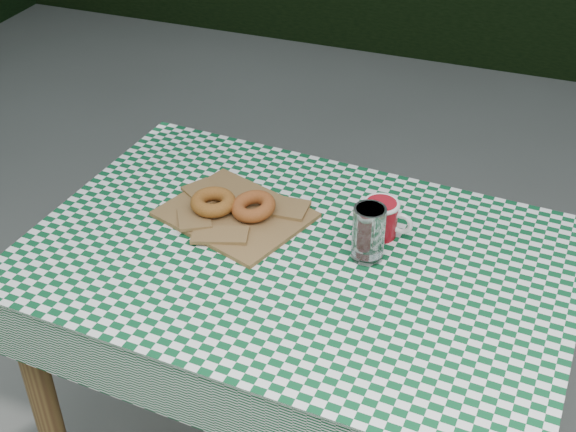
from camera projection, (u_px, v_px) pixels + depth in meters
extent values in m
cube|color=brown|center=(296.00, 381.00, 1.79)|extent=(1.14, 0.80, 0.75)
cube|color=#0B4623|center=(297.00, 254.00, 1.57)|extent=(1.16, 0.82, 0.01)
cube|color=brown|center=(235.00, 213.00, 1.67)|extent=(0.36, 0.32, 0.02)
torus|color=#A15A21|center=(213.00, 202.00, 1.67)|extent=(0.11, 0.11, 0.03)
torus|color=#9E4A20|center=(253.00, 206.00, 1.65)|extent=(0.14, 0.14, 0.03)
cylinder|color=silver|center=(369.00, 233.00, 1.52)|extent=(0.07, 0.07, 0.12)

